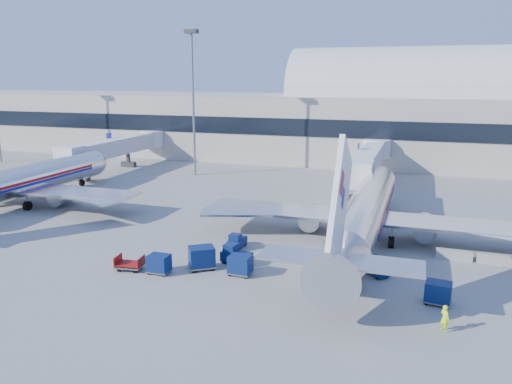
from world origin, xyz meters
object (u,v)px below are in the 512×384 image
(airliner_mid, at_px, (14,183))
(barrier_mid, at_px, (496,259))
(cart_train_b, at_px, (202,257))
(cart_solo_near, at_px, (335,281))
(jetbridge_near, at_px, (370,159))
(tug_lead, at_px, (236,255))
(mast_west, at_px, (193,82))
(airliner_main, at_px, (365,212))
(jetbridge_mid, at_px, (120,146))
(cart_open_red, at_px, (130,265))
(cart_train_a, at_px, (240,265))
(cart_train_c, at_px, (159,264))
(cart_solo_far, at_px, (438,292))
(ramp_worker, at_px, (445,318))
(barrier_near, at_px, (454,255))
(tug_left, at_px, (237,241))
(tug_right, at_px, (375,267))

(airliner_mid, bearing_deg, barrier_mid, -2.69)
(cart_train_b, xyz_separation_m, cart_solo_near, (11.19, -1.00, -0.19))
(jetbridge_near, distance_m, tug_lead, 36.50)
(jetbridge_near, relative_size, mast_west, 1.22)
(airliner_main, height_order, cart_train_b, airliner_main)
(jetbridge_mid, height_order, cart_open_red, jetbridge_mid)
(cart_train_a, relative_size, cart_train_c, 1.08)
(airliner_main, xyz_separation_m, jetbridge_near, (-2.40, 26.30, 1.00))
(cart_solo_far, height_order, ramp_worker, ramp_worker)
(mast_west, bearing_deg, cart_open_red, -72.07)
(cart_solo_far, bearing_deg, barrier_mid, 71.17)
(jetbridge_near, bearing_deg, cart_solo_far, -76.96)
(cart_train_b, relative_size, cart_solo_far, 1.37)
(cart_solo_near, bearing_deg, tug_lead, 148.93)
(airliner_main, distance_m, mast_west, 41.12)
(ramp_worker, bearing_deg, jetbridge_mid, 4.74)
(jetbridge_near, relative_size, barrier_mid, 9.17)
(cart_train_b, distance_m, cart_solo_near, 11.24)
(jetbridge_mid, height_order, cart_solo_far, jetbridge_mid)
(barrier_near, bearing_deg, jetbridge_near, 109.85)
(tug_left, bearing_deg, airliner_mid, 82.55)
(jetbridge_mid, height_order, cart_solo_near, jetbridge_mid)
(airliner_main, relative_size, barrier_near, 12.42)
(airliner_mid, distance_m, cart_solo_near, 43.18)
(tug_right, bearing_deg, cart_solo_far, 3.38)
(tug_lead, distance_m, cart_train_a, 2.62)
(cart_train_c, xyz_separation_m, cart_solo_far, (21.24, 1.27, 0.02))
(barrier_mid, xyz_separation_m, cart_train_a, (-19.71, -9.11, 0.42))
(mast_west, height_order, ramp_worker, mast_west)
(ramp_worker, bearing_deg, airliner_mid, 26.12)
(airliner_mid, height_order, tug_left, airliner_mid)
(mast_west, bearing_deg, cart_train_c, -68.57)
(jetbridge_mid, distance_m, tug_left, 46.38)
(mast_west, xyz_separation_m, barrier_mid, (41.30, -28.00, -14.34))
(jetbridge_near, xyz_separation_m, jetbridge_mid, (-42.00, 0.00, 0.00))
(jetbridge_near, distance_m, barrier_near, 30.82)
(airliner_mid, height_order, barrier_mid, airliner_mid)
(jetbridge_near, distance_m, mast_west, 29.67)
(jetbridge_mid, distance_m, cart_solo_far, 63.84)
(tug_left, bearing_deg, mast_west, 34.33)
(cart_train_a, relative_size, cart_solo_far, 0.97)
(jetbridge_mid, bearing_deg, mast_west, -3.21)
(airliner_main, relative_size, airliner_mid, 1.00)
(cart_solo_far, bearing_deg, tug_right, 146.97)
(ramp_worker, bearing_deg, cart_train_c, 37.19)
(cart_solo_near, height_order, ramp_worker, ramp_worker)
(tug_left, distance_m, cart_solo_near, 12.27)
(jetbridge_near, relative_size, cart_solo_near, 13.94)
(cart_train_a, relative_size, ramp_worker, 1.09)
(tug_right, relative_size, ramp_worker, 1.38)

